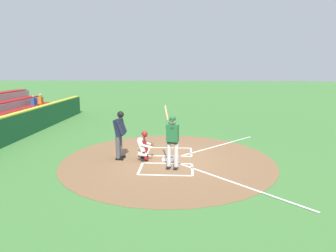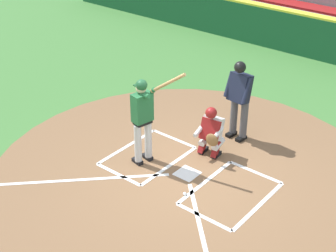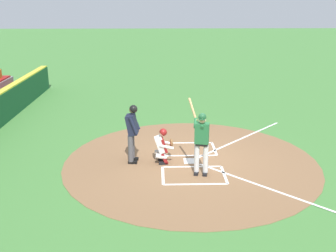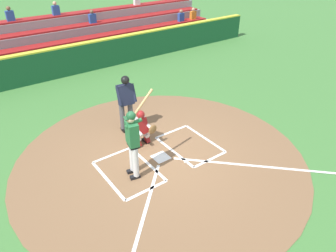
# 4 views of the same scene
# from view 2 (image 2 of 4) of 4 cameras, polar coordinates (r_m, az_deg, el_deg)

# --- Properties ---
(ground_plane) EXTENTS (120.00, 120.00, 0.00)m
(ground_plane) POSITION_cam_2_polar(r_m,az_deg,el_deg) (10.28, 2.16, -5.40)
(ground_plane) COLOR #427A38
(dirt_circle) EXTENTS (8.00, 8.00, 0.01)m
(dirt_circle) POSITION_cam_2_polar(r_m,az_deg,el_deg) (10.27, 2.16, -5.37)
(dirt_circle) COLOR brown
(dirt_circle) RESTS_ON ground
(home_plate_and_chalk) EXTENTS (7.93, 4.91, 0.01)m
(home_plate_and_chalk) POSITION_cam_2_polar(r_m,az_deg,el_deg) (9.71, -1.01, -7.63)
(home_plate_and_chalk) COLOR white
(home_plate_and_chalk) RESTS_ON dirt_circle
(batter) EXTENTS (1.04, 0.57, 2.13)m
(batter) POSITION_cam_2_polar(r_m,az_deg,el_deg) (10.09, -2.81, 1.19)
(batter) COLOR silver
(batter) RESTS_ON ground
(catcher) EXTENTS (0.63, 0.61, 1.13)m
(catcher) POSITION_cam_2_polar(r_m,az_deg,el_deg) (10.61, 4.87, -0.51)
(catcher) COLOR black
(catcher) RESTS_ON ground
(plate_umpire) EXTENTS (0.61, 0.45, 1.86)m
(plate_umpire) POSITION_cam_2_polar(r_m,az_deg,el_deg) (11.06, 8.01, 3.46)
(plate_umpire) COLOR #4C4C51
(plate_umpire) RESTS_ON ground
(baseball) EXTENTS (0.07, 0.07, 0.07)m
(baseball) POSITION_cam_2_polar(r_m,az_deg,el_deg) (9.68, 1.89, -7.62)
(baseball) COLOR white
(baseball) RESTS_ON ground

